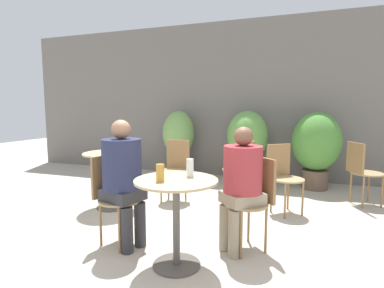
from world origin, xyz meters
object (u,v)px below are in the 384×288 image
Objects in this scene: bistro_chair_3 at (243,164)px; bistro_chair_4 at (283,171)px; bistro_chair_2 at (361,167)px; potted_plant_2 at (316,145)px; beer_glass_0 at (190,168)px; bistro_chair_0 at (254,194)px; beer_glass_1 at (160,173)px; cafe_table_near at (176,203)px; potted_plant_0 at (179,140)px; seated_person_0 at (241,179)px; cafe_table_far at (111,167)px; bistro_chair_5 at (176,164)px; seated_person_1 at (123,173)px; potted_plant_1 at (247,141)px; bistro_chair_1 at (114,190)px.

bistro_chair_4 is at bearing 23.23° from bistro_chair_3.
potted_plant_2 is at bearing 12.04° from bistro_chair_2.
potted_plant_2 is at bearing 68.19° from beer_glass_0.
bistro_chair_0 is 1.57m from bistro_chair_3.
beer_glass_1 is 0.11× the size of potted_plant_2.
potted_plant_0 is at bearing 111.42° from cafe_table_near.
cafe_table_far is at bearing -153.75° from seated_person_0.
bistro_chair_4 is at bearing -1.58° from bistro_chair_5.
seated_person_1 is at bearing -116.56° from bistro_chair_0.
beer_glass_0 is at bearing -78.22° from seated_person_1.
beer_glass_0 is at bearing -34.01° from cafe_table_far.
potted_plant_2 is (1.05, 0.99, 0.21)m from bistro_chair_3.
cafe_table_far is 3.29m from potted_plant_2.
bistro_chair_4 is at bearing 125.87° from bistro_chair_0.
potted_plant_0 is (-1.14, 3.26, -0.09)m from beer_glass_1.
beer_glass_1 is (-0.87, -1.82, 0.29)m from bistro_chair_4.
potted_plant_2 is at bearing 67.15° from beer_glass_1.
seated_person_1 is (-2.41, -2.16, 0.19)m from bistro_chair_2.
beer_glass_1 is at bearing 118.09° from bistro_chair_2.
seated_person_1 is at bearing 107.46° from bistro_chair_2.
beer_glass_1 is at bearing -70.67° from potted_plant_0.
cafe_table_near is at bearing -90.00° from bistro_chair_0.
potted_plant_1 is 1.15m from potted_plant_2.
bistro_chair_3 is at bearing -11.25° from bistro_chair_1.
seated_person_1 is (0.14, -0.04, 0.19)m from bistro_chair_1.
seated_person_1 is (-1.40, -1.53, 0.19)m from bistro_chair_4.
potted_plant_1 is at bearing 150.75° from bistro_chair_3.
seated_person_1 is 3.03m from potted_plant_1.
bistro_chair_3 is 1.00× the size of bistro_chair_5.
beer_glass_0 is at bearing 55.73° from beer_glass_1.
cafe_table_near is 0.66m from seated_person_1.
bistro_chair_2 is at bearing 52.50° from beer_glass_1.
bistro_chair_2 is 0.71× the size of seated_person_1.
beer_glass_0 reaches higher than bistro_chair_2.
beer_glass_0 reaches higher than bistro_chair_4.
potted_plant_2 is at bearing 119.48° from seated_person_0.
cafe_table_far is 1.99m from seated_person_0.
potted_plant_2 is (1.96, 1.33, 0.21)m from bistro_chair_5.
potted_plant_2 reaches higher than beer_glass_1.
potted_plant_0 is at bearing 178.11° from potted_plant_2.
bistro_chair_1 is 3.04m from potted_plant_1.
bistro_chair_0 is 1.18m from bistro_chair_4.
potted_plant_0 reaches higher than seated_person_0.
bistro_chair_5 reaches higher than cafe_table_near.
potted_plant_2 is (2.01, 2.85, 0.21)m from bistro_chair_1.
potted_plant_0 is (-3.02, 0.81, 0.20)m from bistro_chair_2.
seated_person_0 is at bearing 43.82° from cafe_table_near.
potted_plant_2 is (0.47, 1.36, 0.21)m from bistro_chair_4.
bistro_chair_3 is at bearing 84.44° from cafe_table_near.
seated_person_1 reaches higher than bistro_chair_3.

